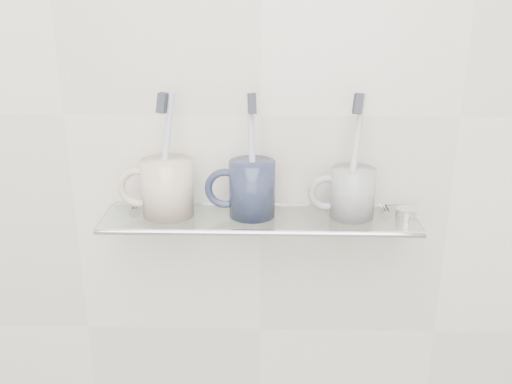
{
  "coord_description": "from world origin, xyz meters",
  "views": [
    {
      "loc": [
        0.02,
        0.2,
        1.44
      ],
      "look_at": [
        -0.01,
        1.04,
        1.14
      ],
      "focal_mm": 40.0,
      "sensor_mm": 36.0,
      "label": 1
    }
  ],
  "objects_px": {
    "mug_left": "(167,188)",
    "mug_center": "(252,189)",
    "shelf_glass": "(259,219)",
    "mug_right": "(353,193)"
  },
  "relations": [
    {
      "from": "shelf_glass",
      "to": "mug_left",
      "type": "height_order",
      "value": "mug_left"
    },
    {
      "from": "mug_right",
      "to": "mug_left",
      "type": "bearing_deg",
      "value": 168.12
    },
    {
      "from": "mug_left",
      "to": "mug_center",
      "type": "relative_size",
      "value": 1.01
    },
    {
      "from": "shelf_glass",
      "to": "mug_right",
      "type": "height_order",
      "value": "mug_right"
    },
    {
      "from": "mug_right",
      "to": "mug_center",
      "type": "bearing_deg",
      "value": 168.12
    },
    {
      "from": "shelf_glass",
      "to": "mug_right",
      "type": "xyz_separation_m",
      "value": [
        0.15,
        0.0,
        0.04
      ]
    },
    {
      "from": "shelf_glass",
      "to": "mug_center",
      "type": "distance_m",
      "value": 0.05
    },
    {
      "from": "shelf_glass",
      "to": "mug_left",
      "type": "bearing_deg",
      "value": 178.04
    },
    {
      "from": "shelf_glass",
      "to": "mug_right",
      "type": "distance_m",
      "value": 0.15
    },
    {
      "from": "shelf_glass",
      "to": "mug_right",
      "type": "bearing_deg",
      "value": 1.95
    }
  ]
}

